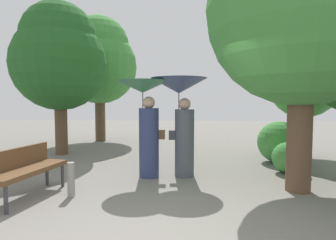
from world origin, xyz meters
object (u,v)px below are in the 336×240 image
at_px(tree_mid_left, 59,56).
at_px(tree_far_back, 304,78).
at_px(path_marker_post, 71,180).
at_px(person_left, 146,112).
at_px(park_bench, 25,167).
at_px(tree_near_left, 99,60).
at_px(person_right, 181,106).

bearing_deg(tree_mid_left, tree_far_back, 0.43).
height_order(tree_far_back, path_marker_post, tree_far_back).
distance_m(person_left, park_bench, 2.48).
bearing_deg(tree_mid_left, tree_near_left, 83.11).
xyz_separation_m(park_bench, path_marker_post, (0.76, 0.08, -0.22)).
xyz_separation_m(person_right, path_marker_post, (-1.84, -1.42, -1.23)).
height_order(person_right, path_marker_post, person_right).
bearing_deg(tree_far_back, person_right, -146.31).
relative_size(tree_mid_left, tree_far_back, 1.32).
relative_size(person_left, tree_far_back, 0.59).
bearing_deg(person_right, tree_mid_left, 51.44).
distance_m(tree_mid_left, tree_far_back, 7.21).
relative_size(tree_far_back, path_marker_post, 5.91).
distance_m(park_bench, tree_near_left, 7.22).
xyz_separation_m(person_right, tree_mid_left, (-3.66, 2.29, 1.43)).
bearing_deg(person_left, park_bench, 120.27).
height_order(person_right, park_bench, person_right).
relative_size(park_bench, tree_far_back, 0.45).
bearing_deg(path_marker_post, park_bench, -173.95).
relative_size(person_left, path_marker_post, 3.50).
distance_m(person_right, park_bench, 3.17).
bearing_deg(tree_far_back, tree_mid_left, -179.57).
relative_size(person_left, tree_near_left, 0.41).
distance_m(person_left, person_right, 0.76).
distance_m(person_right, path_marker_post, 2.63).
xyz_separation_m(park_bench, tree_far_back, (6.12, 3.84, 1.78)).
bearing_deg(tree_mid_left, person_right, -32.10).
height_order(park_bench, tree_near_left, tree_near_left).
height_order(tree_near_left, path_marker_post, tree_near_left).
relative_size(park_bench, path_marker_post, 2.67).
bearing_deg(person_left, tree_mid_left, 44.04).
relative_size(person_right, tree_mid_left, 0.46).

